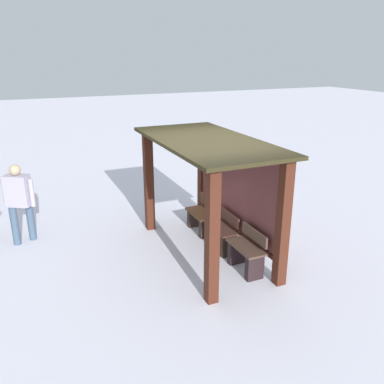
# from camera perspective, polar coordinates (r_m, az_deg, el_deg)

# --- Properties ---
(ground_plane) EXTENTS (60.00, 60.00, 0.00)m
(ground_plane) POSITION_cam_1_polar(r_m,az_deg,el_deg) (7.73, 1.97, -8.53)
(ground_plane) COLOR white
(bus_shelter) EXTENTS (3.34, 1.65, 2.18)m
(bus_shelter) POSITION_cam_1_polar(r_m,az_deg,el_deg) (7.26, 3.77, 2.41)
(bus_shelter) COLOR #431E12
(bus_shelter) RESTS_ON ground
(bench_left_inside) EXTENTS (0.80, 0.40, 0.71)m
(bench_left_inside) POSITION_cam_1_polar(r_m,az_deg,el_deg) (8.46, 1.43, -3.68)
(bench_left_inside) COLOR #462C1A
(bench_left_inside) RESTS_ON ground
(bench_center_inside) EXTENTS (0.80, 0.36, 0.74)m
(bench_center_inside) POSITION_cam_1_polar(r_m,az_deg,el_deg) (7.73, 4.29, -5.97)
(bench_center_inside) COLOR #482A23
(bench_center_inside) RESTS_ON ground
(bench_right_inside) EXTENTS (0.80, 0.36, 0.76)m
(bench_right_inside) POSITION_cam_1_polar(r_m,az_deg,el_deg) (7.03, 7.74, -8.70)
(bench_right_inside) COLOR #4F382C
(bench_right_inside) RESTS_ON ground
(person_walking) EXTENTS (0.45, 0.60, 1.61)m
(person_walking) POSITION_cam_1_polar(r_m,az_deg,el_deg) (8.44, -23.40, -0.75)
(person_walking) COLOR #AEA6BA
(person_walking) RESTS_ON ground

